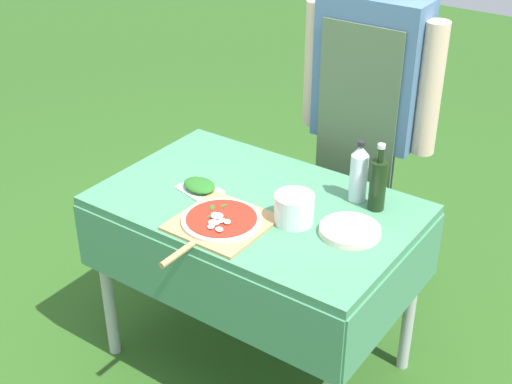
% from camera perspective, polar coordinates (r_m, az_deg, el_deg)
% --- Properties ---
extents(ground_plane, '(12.00, 12.00, 0.00)m').
position_cam_1_polar(ground_plane, '(3.27, 0.06, -13.13)').
color(ground_plane, '#2D5B1E').
extents(prep_table, '(1.24, 0.80, 0.82)m').
position_cam_1_polar(prep_table, '(2.83, 0.07, -2.62)').
color(prep_table, '#478960').
rests_on(prep_table, ground).
extents(person_cook, '(0.64, 0.21, 1.71)m').
position_cam_1_polar(person_cook, '(3.17, 8.91, 6.81)').
color(person_cook, '#333D56').
rests_on(person_cook, ground).
extents(pizza_on_peel, '(0.33, 0.50, 0.05)m').
position_cam_1_polar(pizza_on_peel, '(2.63, -2.88, -2.42)').
color(pizza_on_peel, tan).
rests_on(pizza_on_peel, prep_table).
extents(oil_bottle, '(0.06, 0.06, 0.27)m').
position_cam_1_polar(oil_bottle, '(2.72, 9.73, 0.67)').
color(oil_bottle, black).
rests_on(oil_bottle, prep_table).
extents(water_bottle, '(0.07, 0.07, 0.25)m').
position_cam_1_polar(water_bottle, '(2.76, 8.23, 1.54)').
color(water_bottle, silver).
rests_on(water_bottle, prep_table).
extents(herb_container, '(0.20, 0.16, 0.04)m').
position_cam_1_polar(herb_container, '(2.85, -4.54, 0.47)').
color(herb_container, silver).
rests_on(herb_container, prep_table).
extents(mixing_tub, '(0.15, 0.15, 0.11)m').
position_cam_1_polar(mixing_tub, '(2.62, 3.07, -1.34)').
color(mixing_tub, silver).
rests_on(mixing_tub, prep_table).
extents(plate_stack, '(0.23, 0.23, 0.02)m').
position_cam_1_polar(plate_stack, '(2.60, 7.52, -3.07)').
color(plate_stack, beige).
rests_on(plate_stack, prep_table).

